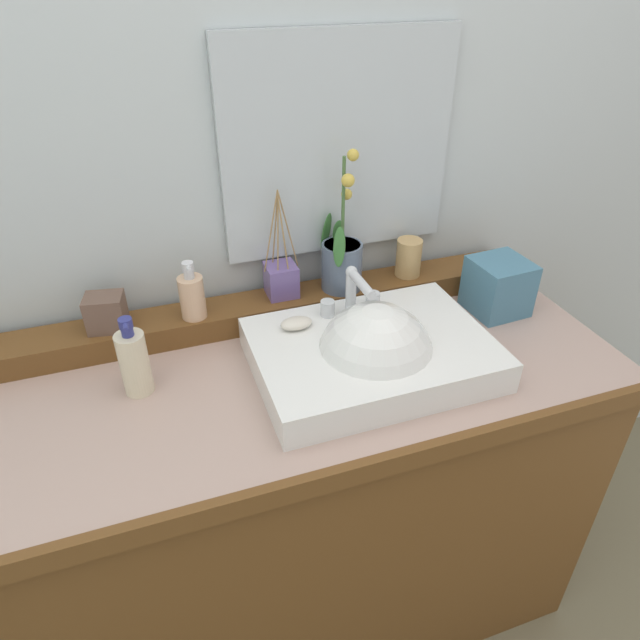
{
  "coord_description": "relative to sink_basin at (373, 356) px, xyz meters",
  "views": [
    {
      "loc": [
        -0.25,
        -0.92,
        1.63
      ],
      "look_at": [
        0.07,
        -0.01,
        1.0
      ],
      "focal_mm": 31.81,
      "sensor_mm": 36.0,
      "label": 1
    }
  ],
  "objects": [
    {
      "name": "floor",
      "position": [
        -0.18,
        0.05,
        -0.96
      ],
      "size": [
        3.4,
        3.75,
        0.1
      ],
      "primitive_type": "cube",
      "color": "#746B50",
      "rests_on": "ground"
    },
    {
      "name": "wall_back",
      "position": [
        -0.18,
        0.44,
        0.31
      ],
      "size": [
        3.4,
        0.2,
        2.43
      ],
      "primitive_type": "cube",
      "color": "silver",
      "rests_on": "ground"
    },
    {
      "name": "vanity_cabinet",
      "position": [
        -0.18,
        0.05,
        -0.47
      ],
      "size": [
        1.46,
        0.58,
        0.87
      ],
      "color": "brown",
      "rests_on": "ground"
    },
    {
      "name": "back_ledge",
      "position": [
        -0.18,
        0.27,
        -0.01
      ],
      "size": [
        1.38,
        0.11,
        0.06
      ],
      "primitive_type": "cube",
      "color": "brown",
      "rests_on": "vanity_cabinet"
    },
    {
      "name": "sink_basin",
      "position": [
        0.0,
        0.0,
        0.0
      ],
      "size": [
        0.5,
        0.35,
        0.27
      ],
      "color": "white",
      "rests_on": "vanity_cabinet"
    },
    {
      "name": "soap_bar",
      "position": [
        -0.14,
        0.11,
        0.05
      ],
      "size": [
        0.07,
        0.04,
        0.02
      ],
      "primitive_type": "ellipsoid",
      "color": "beige",
      "rests_on": "sink_basin"
    },
    {
      "name": "potted_plant",
      "position": [
        0.03,
        0.26,
        0.1
      ],
      "size": [
        0.1,
        0.13,
        0.34
      ],
      "color": "slate",
      "rests_on": "back_ledge"
    },
    {
      "name": "soap_dispenser",
      "position": [
        -0.33,
        0.25,
        0.08
      ],
      "size": [
        0.06,
        0.06,
        0.14
      ],
      "color": "#DDB28D",
      "rests_on": "back_ledge"
    },
    {
      "name": "tumbler_cup",
      "position": [
        0.21,
        0.27,
        0.07
      ],
      "size": [
        0.06,
        0.06,
        0.1
      ],
      "primitive_type": "cylinder",
      "color": "tan",
      "rests_on": "back_ledge"
    },
    {
      "name": "reed_diffuser",
      "position": [
        -0.12,
        0.28,
        0.06
      ],
      "size": [
        0.09,
        0.08,
        0.26
      ],
      "color": "#6D5799",
      "rests_on": "back_ledge"
    },
    {
      "name": "trinket_box",
      "position": [
        -0.52,
        0.26,
        0.06
      ],
      "size": [
        0.09,
        0.08,
        0.08
      ],
      "primitive_type": "cube",
      "rotation": [
        0.0,
        0.0,
        -0.19
      ],
      "color": "brown",
      "rests_on": "back_ledge"
    },
    {
      "name": "lotion_bottle",
      "position": [
        -0.48,
        0.1,
        0.04
      ],
      "size": [
        0.06,
        0.06,
        0.17
      ],
      "color": "beige",
      "rests_on": "vanity_cabinet"
    },
    {
      "name": "tissue_box",
      "position": [
        0.39,
        0.12,
        0.03
      ],
      "size": [
        0.14,
        0.14,
        0.13
      ],
      "primitive_type": "cube",
      "rotation": [
        0.0,
        0.0,
        0.06
      ],
      "color": "teal",
      "rests_on": "vanity_cabinet"
    },
    {
      "name": "mirror",
      "position": [
        0.04,
        0.33,
        0.35
      ],
      "size": [
        0.55,
        0.02,
        0.49
      ],
      "primitive_type": "cube",
      "color": "silver"
    }
  ]
}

